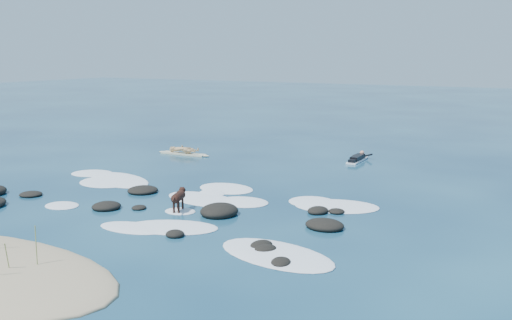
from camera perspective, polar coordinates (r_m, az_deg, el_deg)
The scene contains 6 objects.
ground at distance 21.44m, azimuth -8.36°, elevation -3.77°, with size 160.00×160.00×0.00m, color #0A2642.
reef_rocks at distance 20.39m, azimuth -14.05°, elevation -4.44°, with size 14.14×6.65×0.49m.
breaking_foam at distance 20.75m, azimuth -6.19°, elevation -4.17°, with size 15.01×8.10×0.12m.
standing_surfer_rig at distance 30.34m, azimuth -7.28°, elevation 1.83°, with size 3.12×0.65×1.77m.
paddling_surfer_rig at distance 28.81m, azimuth 10.13°, elevation 0.16°, with size 1.07×2.39×0.42m.
dog at distance 19.41m, azimuth -7.74°, elevation -3.64°, with size 0.58×1.23×0.81m.
Camera 1 is at (12.70, -16.45, 5.27)m, focal length 40.00 mm.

